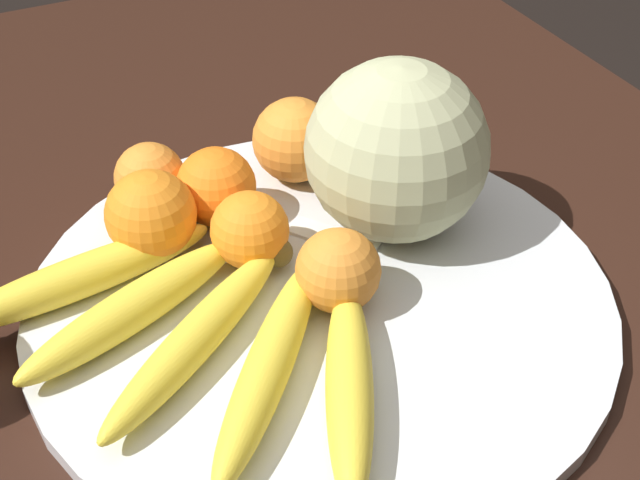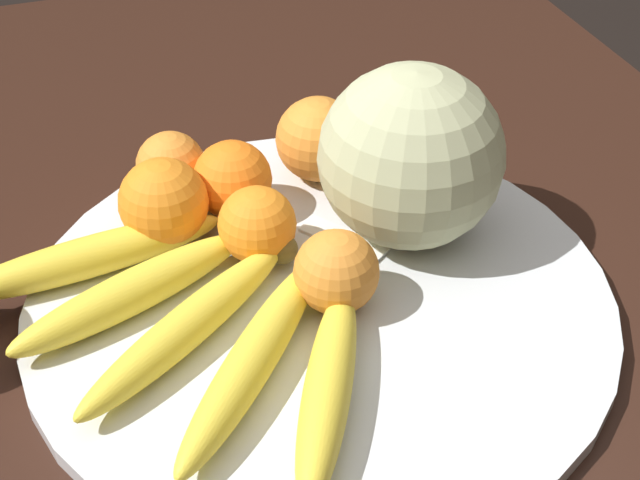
# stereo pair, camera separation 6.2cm
# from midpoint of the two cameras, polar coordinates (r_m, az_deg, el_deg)

# --- Properties ---
(kitchen_table) EXTENTS (1.32, 0.91, 0.76)m
(kitchen_table) POSITION_cam_midpoint_polar(r_m,az_deg,el_deg) (0.71, -2.50, -12.82)
(kitchen_table) COLOR black
(kitchen_table) RESTS_ON ground_plane
(fruit_bowl) EXTENTS (0.43, 0.43, 0.01)m
(fruit_bowl) POSITION_cam_midpoint_polar(r_m,az_deg,el_deg) (0.66, -2.70, -3.96)
(fruit_bowl) COLOR silver
(fruit_bowl) RESTS_ON kitchen_table
(melon) EXTENTS (0.14, 0.14, 0.14)m
(melon) POSITION_cam_midpoint_polar(r_m,az_deg,el_deg) (0.67, 2.30, 5.63)
(melon) COLOR #B2B789
(melon) RESTS_ON fruit_bowl
(banana_bunch) EXTENTS (0.29, 0.29, 0.03)m
(banana_bunch) POSITION_cam_midpoint_polar(r_m,az_deg,el_deg) (0.61, -10.72, -5.79)
(banana_bunch) COLOR brown
(banana_bunch) RESTS_ON fruit_bowl
(orange_front_left) EXTENTS (0.06, 0.06, 0.06)m
(orange_front_left) POSITION_cam_midpoint_polar(r_m,az_deg,el_deg) (0.74, -13.22, 3.82)
(orange_front_left) COLOR orange
(orange_front_left) RESTS_ON fruit_bowl
(orange_front_right) EXTENTS (0.06, 0.06, 0.06)m
(orange_front_right) POSITION_cam_midpoint_polar(r_m,az_deg,el_deg) (0.71, -9.16, 3.29)
(orange_front_right) COLOR orange
(orange_front_right) RESTS_ON fruit_bowl
(orange_mid_center) EXTENTS (0.06, 0.06, 0.06)m
(orange_mid_center) POSITION_cam_midpoint_polar(r_m,az_deg,el_deg) (0.66, -7.19, 0.53)
(orange_mid_center) COLOR orange
(orange_mid_center) RESTS_ON fruit_bowl
(orange_back_left) EXTENTS (0.07, 0.07, 0.07)m
(orange_back_left) POSITION_cam_midpoint_polar(r_m,az_deg,el_deg) (0.75, -3.99, 6.33)
(orange_back_left) COLOR orange
(orange_back_left) RESTS_ON fruit_bowl
(orange_back_right) EXTENTS (0.07, 0.07, 0.07)m
(orange_back_right) POSITION_cam_midpoint_polar(r_m,az_deg,el_deg) (0.68, -13.34, 1.48)
(orange_back_right) COLOR orange
(orange_back_right) RESTS_ON fruit_bowl
(orange_top_small) EXTENTS (0.06, 0.06, 0.06)m
(orange_top_small) POSITION_cam_midpoint_polar(r_m,az_deg,el_deg) (0.62, -1.67, -2.08)
(orange_top_small) COLOR orange
(orange_top_small) RESTS_ON fruit_bowl
(produce_tag) EXTENTS (0.07, 0.06, 0.00)m
(produce_tag) POSITION_cam_midpoint_polar(r_m,az_deg,el_deg) (0.70, -1.65, 0.04)
(produce_tag) COLOR white
(produce_tag) RESTS_ON fruit_bowl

